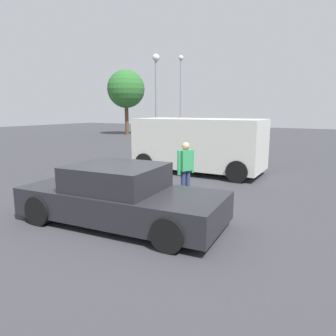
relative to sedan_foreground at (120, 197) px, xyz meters
name	(u,v)px	position (x,y,z in m)	size (l,w,h in m)	color
ground_plane	(135,222)	(0.22, 0.20, -0.59)	(80.00, 80.00, 0.00)	#38383D
sedan_foreground	(120,197)	(0.00, 0.00, 0.00)	(4.60, 2.24, 1.28)	#232328
dog	(49,187)	(-3.25, 0.74, -0.34)	(0.46, 0.51, 0.40)	olive
van_white	(199,144)	(-0.92, 5.99, 0.55)	(4.97, 2.33, 2.10)	silver
pedestrian	(186,165)	(0.33, 2.44, 0.34)	(0.37, 0.53, 1.57)	navy
light_post_near	(181,83)	(-9.65, 20.92, 4.26)	(0.44, 0.44, 7.27)	gray
light_post_mid	(156,84)	(-6.51, 11.75, 3.40)	(0.44, 0.44, 5.80)	gray
tree_back_center	(126,89)	(-15.38, 20.20, 3.85)	(3.69, 3.69, 6.31)	brown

